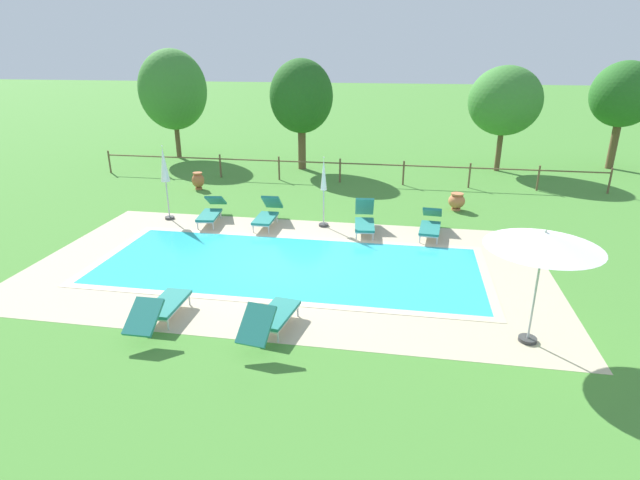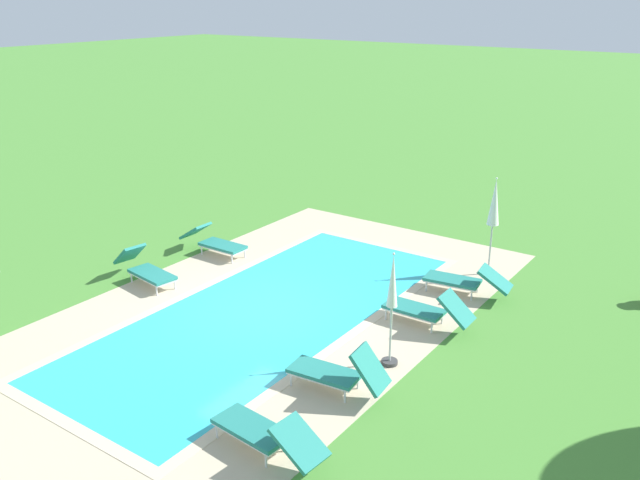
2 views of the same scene
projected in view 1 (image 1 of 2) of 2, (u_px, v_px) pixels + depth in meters
ground_plane at (289, 265)px, 13.70m from camera, size 160.00×160.00×0.00m
pool_deck_paving at (289, 265)px, 13.70m from camera, size 13.74×7.67×0.01m
swimming_pool_water at (289, 265)px, 13.70m from camera, size 10.13×4.05×0.01m
pool_coping_rim at (289, 265)px, 13.70m from camera, size 10.61×4.53×0.01m
sun_lounger_north_near_steps at (431, 224)px, 15.85m from camera, size 0.78×2.09×0.77m
sun_lounger_north_mid at (365, 220)px, 16.13m from camera, size 0.78×1.90×1.00m
sun_lounger_north_far at (211, 211)px, 17.10m from camera, size 0.86×2.09×0.78m
sun_lounger_north_end at (161, 307)px, 10.70m from camera, size 0.61×2.03×0.79m
sun_lounger_south_near_corner at (267, 214)px, 16.77m from camera, size 0.62×1.97×0.88m
sun_lounger_south_mid at (271, 317)px, 10.29m from camera, size 0.89×2.04×0.88m
patio_umbrella_open_foreground at (544, 240)px, 9.39m from camera, size 2.16×2.16×2.37m
patio_umbrella_closed_row_mid_west at (324, 183)px, 16.25m from camera, size 0.32×0.32×2.31m
patio_umbrella_closed_row_centre at (164, 169)px, 16.85m from camera, size 0.32×0.32×2.54m
terracotta_urn_near_fence at (457, 201)px, 18.31m from camera, size 0.59×0.59×0.63m
terracotta_urn_by_tree at (198, 180)px, 21.04m from camera, size 0.51×0.51×0.72m
perimeter_fence at (340, 167)px, 22.05m from camera, size 22.03×0.08×1.05m
tree_far_west at (173, 90)px, 26.19m from camera, size 3.48×3.48×5.56m
tree_west_mid at (301, 97)px, 23.64m from camera, size 2.97×2.97×5.13m
tree_centre at (505, 101)px, 23.31m from camera, size 3.32×3.32×4.83m
tree_east_mid at (624, 95)px, 23.67m from camera, size 2.96×2.96×5.03m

